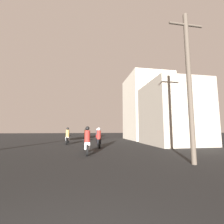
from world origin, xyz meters
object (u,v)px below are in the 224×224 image
Objects in this scene: motorcycle_silver at (68,137)px; building_right_near at (172,114)px; motorcycle_red at (97,135)px; utility_pole_near at (189,81)px; building_right_far at (147,108)px; motorcycle_white at (87,143)px; motorcycle_orange at (85,134)px; motorcycle_black at (99,139)px.

building_right_near reaches higher than motorcycle_silver.
motorcycle_red is 0.32× the size of building_right_near.
motorcycle_red is 15.12m from utility_pole_near.
building_right_far is at bearing 33.56° from motorcycle_silver.
motorcycle_white is 9.20m from building_right_near.
motorcycle_silver reaches higher than motorcycle_white.
building_right_near reaches higher than motorcycle_orange.
motorcycle_silver is at bearing 166.93° from building_right_near.
motorcycle_white is at bearing -153.38° from building_right_near.
motorcycle_black reaches higher than motorcycle_red.
motorcycle_red is (1.41, 11.20, -0.02)m from motorcycle_white.
building_right_far is (7.04, -0.13, 3.85)m from motorcycle_red.
motorcycle_red is at bearing 76.75° from motorcycle_white.
motorcycle_orange is 14.63m from building_right_near.
motorcycle_orange is at bearing 102.80° from utility_pole_near.
motorcycle_orange is 0.24× the size of building_right_far.
motorcycle_orange reaches higher than motorcycle_red.
motorcycle_orange is at bearing 88.87° from motorcycle_silver.
building_right_near is (7.97, 4.00, 2.24)m from motorcycle_white.
motorcycle_black is at bearing 66.88° from motorcycle_white.
motorcycle_red is at bearing 65.26° from motorcycle_silver.
motorcycle_white reaches higher than motorcycle_orange.
motorcycle_black is at bearing -78.49° from motorcycle_orange.
utility_pole_near reaches higher than building_right_near.
utility_pole_near is at bearing -106.34° from building_right_far.
motorcycle_red is at bearing -64.85° from motorcycle_orange.
motorcycle_silver is 9.80m from motorcycle_orange.
motorcycle_black is 11.68m from building_right_far.
motorcycle_silver is 11.97m from building_right_far.
motorcycle_silver is (-2.75, 3.27, 0.02)m from motorcycle_black.
utility_pole_near reaches higher than motorcycle_black.
motorcycle_orange is at bearing 105.17° from motorcycle_red.
building_right_near is at bearing -4.53° from motorcycle_silver.
motorcycle_silver is 5.89m from motorcycle_red.
motorcycle_orange is 0.32× the size of utility_pole_near.
motorcycle_red is (0.49, 8.20, -0.01)m from motorcycle_black.
motorcycle_silver is 10.31m from building_right_near.
motorcycle_silver reaches higher than motorcycle_red.
motorcycle_black is 0.34× the size of building_right_near.
utility_pole_near is (4.21, -3.39, 2.80)m from motorcycle_white.
building_right_far is 15.10m from utility_pole_near.
building_right_far is at bearing 86.15° from building_right_near.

